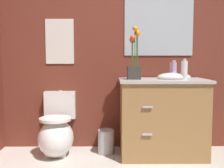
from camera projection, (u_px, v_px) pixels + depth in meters
wall_back at (146, 43)px, 3.18m from camera, size 4.69×0.05×2.50m
toilet at (57, 133)px, 2.97m from camera, size 0.38×0.59×0.69m
vanity_cabinet at (162, 116)px, 2.93m from camera, size 0.94×0.56×1.02m
flower_vase at (134, 62)px, 2.84m from camera, size 0.14×0.14×0.56m
soap_bottle at (184, 70)px, 2.80m from camera, size 0.07×0.07×0.22m
lotion_bottle at (174, 70)px, 2.98m from camera, size 0.06×0.06×0.20m
trash_bin at (106, 141)px, 3.01m from camera, size 0.18×0.18×0.27m
wall_poster at (60, 42)px, 3.14m from camera, size 0.33×0.01×0.52m
wall_mirror at (159, 25)px, 3.13m from camera, size 0.80×0.01×0.70m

